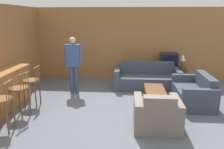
% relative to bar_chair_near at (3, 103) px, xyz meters
% --- Properties ---
extents(ground_plane, '(24.00, 24.00, 0.00)m').
position_rel_bar_chair_near_xyz_m(ground_plane, '(2.24, 0.62, -0.59)').
color(ground_plane, '#565B66').
extents(wall_back, '(9.40, 0.08, 2.60)m').
position_rel_bar_chair_near_xyz_m(wall_back, '(2.24, 4.22, 0.71)').
color(wall_back, '#9E6B3D').
rests_on(wall_back, ground_plane).
extents(wall_left, '(0.08, 8.60, 2.60)m').
position_rel_bar_chair_near_xyz_m(wall_left, '(-0.96, 1.92, 0.71)').
color(wall_left, '#9E6B3D').
rests_on(wall_left, ground_plane).
extents(bar_chair_near, '(0.44, 0.44, 1.04)m').
position_rel_bar_chair_near_xyz_m(bar_chair_near, '(0.00, 0.00, 0.00)').
color(bar_chair_near, brown).
rests_on(bar_chair_near, ground_plane).
extents(bar_chair_mid, '(0.50, 0.50, 1.04)m').
position_rel_bar_chair_near_xyz_m(bar_chair_mid, '(-0.00, 0.68, 0.00)').
color(bar_chair_mid, brown).
rests_on(bar_chair_mid, ground_plane).
extents(bar_chair_far, '(0.43, 0.43, 1.04)m').
position_rel_bar_chair_near_xyz_m(bar_chair_far, '(0.00, 1.34, 0.00)').
color(bar_chair_far, brown).
rests_on(bar_chair_far, ground_plane).
extents(couch_far, '(2.08, 0.93, 0.82)m').
position_rel_bar_chair_near_xyz_m(couch_far, '(3.07, 3.07, -0.30)').
color(couch_far, '#384251').
rests_on(couch_far, ground_plane).
extents(armchair_near, '(0.94, 0.88, 0.80)m').
position_rel_bar_chair_near_xyz_m(armchair_near, '(3.08, 0.35, -0.30)').
color(armchair_near, '#70665B').
rests_on(armchair_near, ground_plane).
extents(loveseat_right, '(0.85, 1.51, 0.79)m').
position_rel_bar_chair_near_xyz_m(loveseat_right, '(4.23, 1.82, -0.30)').
color(loveseat_right, '#384251').
rests_on(loveseat_right, ground_plane).
extents(coffee_table, '(0.51, 1.05, 0.44)m').
position_rel_bar_chair_near_xyz_m(coffee_table, '(3.18, 1.62, -0.23)').
color(coffee_table, brown).
rests_on(coffee_table, ground_plane).
extents(tv_unit, '(1.23, 0.47, 0.50)m').
position_rel_bar_chair_near_xyz_m(tv_unit, '(3.88, 3.85, -0.34)').
color(tv_unit, '#513823').
rests_on(tv_unit, ground_plane).
extents(tv, '(0.59, 0.47, 0.54)m').
position_rel_bar_chair_near_xyz_m(tv, '(3.88, 3.85, 0.17)').
color(tv, black).
rests_on(tv, tv_unit).
extents(table_lamp, '(0.24, 0.24, 0.50)m').
position_rel_bar_chair_near_xyz_m(table_lamp, '(4.35, 3.85, 0.27)').
color(table_lamp, brown).
rests_on(table_lamp, tv_unit).
extents(person_by_window, '(0.50, 0.19, 1.70)m').
position_rel_bar_chair_near_xyz_m(person_by_window, '(0.85, 2.34, 0.38)').
color(person_by_window, '#384260').
rests_on(person_by_window, ground_plane).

